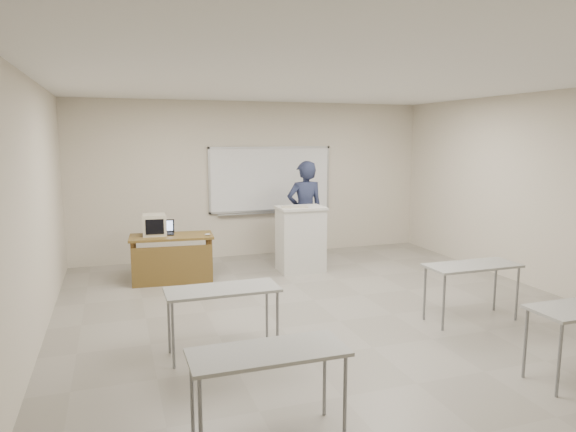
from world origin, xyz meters
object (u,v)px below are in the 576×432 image
object	(u,v)px
laptop	(164,231)
keyboard	(295,207)
instructor_desk	(173,250)
crt_monitor	(154,225)
presenter	(305,212)
mouse	(207,234)
whiteboard	(271,180)
podium	(301,239)

from	to	relation	value
laptop	keyboard	xyz separation A→B (m)	(2.14, -0.37, 0.34)
instructor_desk	keyboard	world-z (taller)	keyboard
laptop	instructor_desk	bearing A→B (deg)	-59.96
instructor_desk	crt_monitor	bearing A→B (deg)	141.64
instructor_desk	presenter	world-z (taller)	presenter
instructor_desk	mouse	bearing A→B (deg)	-4.40
instructor_desk	presenter	xyz separation A→B (m)	(2.48, 0.58, 0.42)
laptop	presenter	xyz separation A→B (m)	(2.58, 0.31, 0.14)
whiteboard	keyboard	xyz separation A→B (m)	(-0.06, -1.59, -0.33)
keyboard	instructor_desk	bearing A→B (deg)	-168.49
mouse	keyboard	size ratio (longest dim) A/B	0.20
instructor_desk	mouse	distance (m)	0.61
instructor_desk	podium	size ratio (longest dim) A/B	1.16
whiteboard	mouse	bearing A→B (deg)	-134.67
keyboard	whiteboard	bearing A→B (deg)	102.44
whiteboard	mouse	size ratio (longest dim) A/B	28.38
podium	laptop	size ratio (longest dim) A/B	3.71
instructor_desk	keyboard	distance (m)	2.14
whiteboard	crt_monitor	distance (m)	2.72
podium	crt_monitor	xyz separation A→B (m)	(-2.44, 0.23, 0.35)
mouse	keyboard	distance (m)	1.54
mouse	presenter	size ratio (longest dim) A/B	0.05
presenter	whiteboard	bearing A→B (deg)	-66.44
mouse	keyboard	bearing A→B (deg)	-19.95
podium	laptop	distance (m)	2.32
crt_monitor	laptop	xyz separation A→B (m)	(0.15, 0.03, -0.11)
laptop	keyboard	bearing A→B (deg)	-0.65
keyboard	presenter	size ratio (longest dim) A/B	0.24
instructor_desk	crt_monitor	size ratio (longest dim) A/B	3.15
whiteboard	laptop	bearing A→B (deg)	-151.10
keyboard	laptop	bearing A→B (deg)	-175.31
keyboard	mouse	bearing A→B (deg)	-166.17
keyboard	presenter	distance (m)	0.84
laptop	keyboard	size ratio (longest dim) A/B	0.69
instructor_desk	presenter	distance (m)	2.58
laptop	mouse	bearing A→B (deg)	-19.29
instructor_desk	laptop	distance (m)	0.40
whiteboard	instructor_desk	distance (m)	2.74
crt_monitor	laptop	size ratio (longest dim) A/B	1.36
mouse	presenter	distance (m)	2.05
whiteboard	crt_monitor	size ratio (longest dim) A/B	5.94
crt_monitor	laptop	world-z (taller)	crt_monitor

